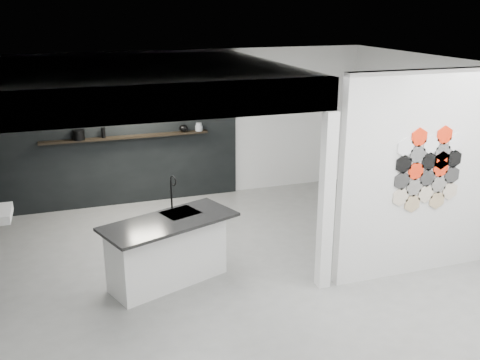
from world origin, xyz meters
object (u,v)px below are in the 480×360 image
object	(u,v)px
bottle_dark	(103,133)
glass_bowl	(199,128)
partition_panel	(422,175)
glass_vase	(199,127)
utensil_cup	(74,137)
kitchen_island	(168,250)
kettle	(184,128)
stockpot	(79,135)

from	to	relation	value
bottle_dark	glass_bowl	bearing A→B (deg)	0.00
partition_panel	glass_vase	distance (m)	4.39
partition_panel	utensil_cup	bearing A→B (deg)	138.17
glass_vase	utensil_cup	bearing A→B (deg)	180.00
partition_panel	kitchen_island	world-z (taller)	partition_panel
glass_vase	glass_bowl	bearing A→B (deg)	0.00
partition_panel	kitchen_island	distance (m)	3.53
kettle	glass_bowl	size ratio (longest dim) A/B	1.16
kettle	utensil_cup	bearing A→B (deg)	179.66
glass_vase	bottle_dark	bearing A→B (deg)	180.00
glass_vase	bottle_dark	distance (m)	1.74
partition_panel	bottle_dark	distance (m)	5.43
kettle	glass_vase	size ratio (longest dim) A/B	1.07
utensil_cup	partition_panel	bearing A→B (deg)	-41.83
kettle	stockpot	bearing A→B (deg)	179.66
glass_bowl	glass_vase	xyz separation A→B (m)	(0.00, 0.00, 0.03)
kettle	utensil_cup	world-z (taller)	kettle
kitchen_island	bottle_dark	distance (m)	3.30
glass_bowl	glass_vase	bearing A→B (deg)	0.00
utensil_cup	kettle	bearing A→B (deg)	0.00
utensil_cup	kitchen_island	bearing A→B (deg)	-72.35
glass_bowl	utensil_cup	xyz separation A→B (m)	(-2.24, 0.00, -0.01)
stockpot	glass_vase	size ratio (longest dim) A/B	1.41
glass_vase	utensil_cup	size ratio (longest dim) A/B	1.71
kettle	bottle_dark	distance (m)	1.45
stockpot	utensil_cup	size ratio (longest dim) A/B	2.41
kitchen_island	utensil_cup	bearing A→B (deg)	86.99
partition_panel	utensil_cup	world-z (taller)	partition_panel
kettle	glass_bowl	distance (m)	0.29
kettle	glass_bowl	bearing A→B (deg)	-0.34
kettle	bottle_dark	world-z (taller)	bottle_dark
partition_panel	utensil_cup	size ratio (longest dim) A/B	32.19
partition_panel	glass_vase	bearing A→B (deg)	118.23
utensil_cup	bottle_dark	bearing A→B (deg)	0.00
partition_panel	stockpot	size ratio (longest dim) A/B	13.39
stockpot	bottle_dark	world-z (taller)	bottle_dark
kettle	glass_bowl	xyz separation A→B (m)	(0.29, 0.00, -0.02)
utensil_cup	stockpot	bearing A→B (deg)	0.00
stockpot	glass_bowl	world-z (taller)	stockpot
kettle	utensil_cup	distance (m)	1.95
glass_bowl	bottle_dark	xyz separation A→B (m)	(-1.74, 0.00, 0.04)
kettle	utensil_cup	size ratio (longest dim) A/B	1.84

